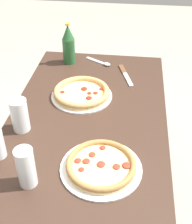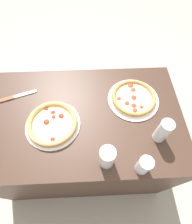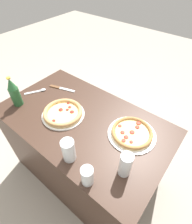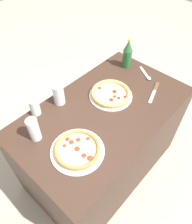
% 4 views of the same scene
% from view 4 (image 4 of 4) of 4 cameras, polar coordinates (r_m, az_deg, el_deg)
% --- Properties ---
extents(ground_plane, '(8.00, 8.00, 0.00)m').
position_cam_4_polar(ground_plane, '(2.06, 1.45, -13.69)').
color(ground_plane, '#A89E8E').
extents(table, '(1.22, 0.72, 0.75)m').
position_cam_4_polar(table, '(1.74, 1.69, -7.85)').
color(table, '#3D281E').
rests_on(table, ground_plane).
extents(pizza_salami, '(0.30, 0.30, 0.04)m').
position_cam_4_polar(pizza_salami, '(1.53, 3.87, 4.76)').
color(pizza_salami, white).
rests_on(pizza_salami, table).
extents(pizza_veggie, '(0.31, 0.31, 0.04)m').
position_cam_4_polar(pizza_veggie, '(1.24, -4.89, -9.73)').
color(pizza_veggie, white).
rests_on(pizza_veggie, table).
extents(glass_mango_juice, '(0.07, 0.07, 0.12)m').
position_cam_4_polar(glass_mango_juice, '(1.44, -15.69, 1.16)').
color(glass_mango_juice, white).
rests_on(glass_mango_juice, table).
extents(glass_lemonade, '(0.07, 0.07, 0.16)m').
position_cam_4_polar(glass_lemonade, '(1.30, -15.85, -4.59)').
color(glass_lemonade, white).
rests_on(glass_lemonade, table).
extents(glass_iced_tea, '(0.07, 0.07, 0.15)m').
position_cam_4_polar(glass_iced_tea, '(1.47, -9.70, 4.38)').
color(glass_iced_tea, white).
rests_on(glass_iced_tea, table).
extents(beer_bottle, '(0.07, 0.07, 0.24)m').
position_cam_4_polar(beer_bottle, '(1.76, 8.23, 14.73)').
color(beer_bottle, '#286033').
rests_on(beer_bottle, table).
extents(knife, '(0.23, 0.09, 0.01)m').
position_cam_4_polar(knife, '(1.62, 14.99, 5.19)').
color(knife, brown).
rests_on(knife, table).
extents(spoon, '(0.11, 0.16, 0.02)m').
position_cam_4_polar(spoon, '(1.75, 13.09, 9.30)').
color(spoon, silver).
rests_on(spoon, table).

